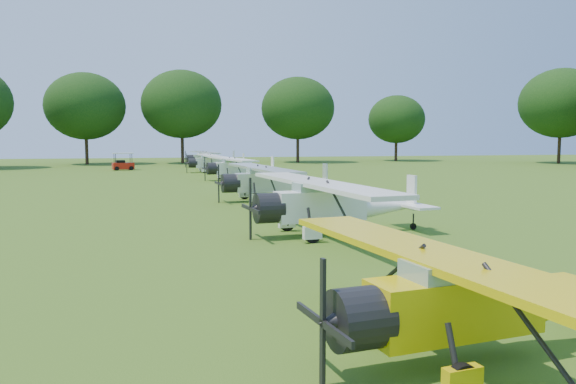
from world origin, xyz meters
name	(u,v)px	position (x,y,z in m)	size (l,w,h in m)	color
ground	(286,222)	(0.00, 0.00, 0.00)	(160.00, 160.00, 0.00)	#345816
tree_belt	(367,31)	(3.57, 0.16, 8.03)	(137.36, 130.27, 14.52)	#301D12
aircraft_2	(478,293)	(-0.22, -15.01, 1.09)	(5.97, 9.46, 1.86)	#D9BF09
aircraft_3	(333,200)	(1.04, -3.32, 1.26)	(6.93, 11.01, 2.16)	white
aircraft_4	(272,179)	(1.01, 8.03, 1.23)	(6.72, 10.70, 2.10)	silver
aircraft_5	(239,166)	(1.31, 24.17, 1.17)	(6.42, 10.17, 2.00)	white
aircraft_6	(215,161)	(0.33, 35.12, 1.15)	(6.29, 10.01, 1.97)	white
aircraft_7	(209,157)	(0.68, 45.99, 1.18)	(6.48, 10.27, 2.02)	silver
golf_cart	(123,164)	(-9.19, 41.28, 0.63)	(2.46, 1.81, 1.89)	red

